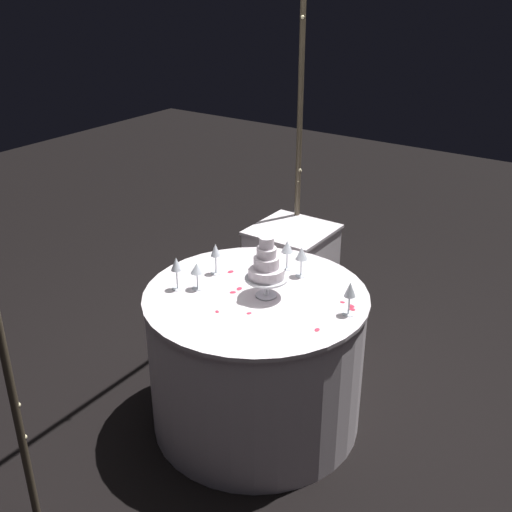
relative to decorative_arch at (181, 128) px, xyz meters
name	(u,v)px	position (x,y,z in m)	size (l,w,h in m)	color
ground_plane	(256,418)	(0.00, -0.45, -1.59)	(12.00, 12.00, 0.00)	black
decorative_arch	(181,128)	(0.00, 0.00, 0.00)	(2.34, 0.06, 2.43)	#473D2D
main_table	(256,359)	(0.00, -0.45, -1.19)	(1.16, 1.16, 0.80)	white
side_table	(291,280)	(0.92, -0.10, -1.21)	(0.50, 0.50, 0.77)	white
tiered_cake	(266,267)	(0.01, -0.50, -0.63)	(0.22, 0.22, 0.33)	silver
wine_glass_0	(176,266)	(-0.19, -0.08, -0.66)	(0.06, 0.06, 0.18)	silver
wine_glass_1	(302,255)	(0.31, -0.53, -0.67)	(0.06, 0.06, 0.17)	silver
wine_glass_2	(350,291)	(0.09, -0.93, -0.67)	(0.06, 0.06, 0.17)	silver
wine_glass_3	(287,248)	(0.34, -0.42, -0.67)	(0.06, 0.06, 0.17)	silver
wine_glass_4	(215,252)	(0.07, -0.14, -0.67)	(0.06, 0.06, 0.18)	silver
wine_glass_5	(266,243)	(0.32, -0.29, -0.67)	(0.07, 0.07, 0.17)	silver
wine_glass_6	(197,269)	(-0.12, -0.17, -0.68)	(0.07, 0.07, 0.15)	silver
rose_petal_0	(239,289)	(-0.01, -0.35, -0.79)	(0.04, 0.03, 0.00)	#E02D47
rose_petal_1	(277,259)	(0.40, -0.32, -0.79)	(0.03, 0.02, 0.00)	#E02D47
rose_petal_2	(351,306)	(0.16, -0.91, -0.79)	(0.04, 0.03, 0.00)	#E02D47
rose_petal_3	(269,279)	(0.17, -0.42, -0.79)	(0.03, 0.02, 0.00)	#E02D47
rose_petal_4	(342,302)	(0.17, -0.86, -0.79)	(0.03, 0.02, 0.00)	#E02D47
rose_petal_5	(217,312)	(-0.26, -0.40, -0.79)	(0.03, 0.02, 0.00)	#E02D47
rose_petal_6	(351,294)	(0.27, -0.85, -0.79)	(0.04, 0.03, 0.00)	#E02D47
rose_petal_7	(249,313)	(-0.18, -0.53, -0.79)	(0.03, 0.02, 0.00)	#E02D47
rose_petal_8	(352,309)	(0.14, -0.93, -0.79)	(0.03, 0.02, 0.00)	#E02D47
rose_petal_9	(233,292)	(-0.06, -0.34, -0.79)	(0.03, 0.02, 0.00)	#E02D47
rose_petal_10	(317,330)	(-0.13, -0.88, -0.79)	(0.03, 0.02, 0.00)	#E02D47
rose_petal_11	(231,272)	(0.13, -0.19, -0.79)	(0.04, 0.03, 0.00)	#E02D47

